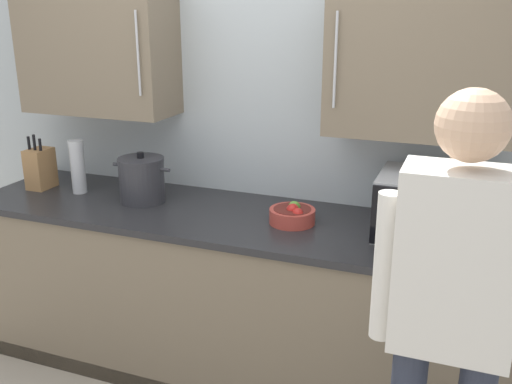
{
  "coord_description": "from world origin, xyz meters",
  "views": [
    {
      "loc": [
        1.07,
        -1.58,
        1.9
      ],
      "look_at": [
        0.15,
        0.83,
        1.05
      ],
      "focal_mm": 40.53,
      "sensor_mm": 36.0,
      "label": 1
    }
  ],
  "objects_px": {
    "stock_pot": "(142,180)",
    "knife_block": "(40,168)",
    "thermos_flask": "(78,167)",
    "fruit_bowl": "(292,215)",
    "person_figure": "(449,315)",
    "microwave_oven": "(432,208)"
  },
  "relations": [
    {
      "from": "stock_pot",
      "to": "person_figure",
      "type": "xyz_separation_m",
      "value": [
        1.59,
        -0.86,
        -0.0
      ]
    },
    {
      "from": "fruit_bowl",
      "to": "thermos_flask",
      "type": "distance_m",
      "value": 1.24
    },
    {
      "from": "knife_block",
      "to": "fruit_bowl",
      "type": "bearing_deg",
      "value": -0.82
    },
    {
      "from": "microwave_oven",
      "to": "knife_block",
      "type": "bearing_deg",
      "value": -179.39
    },
    {
      "from": "fruit_bowl",
      "to": "knife_block",
      "type": "relative_size",
      "value": 0.7
    },
    {
      "from": "stock_pot",
      "to": "thermos_flask",
      "type": "height_order",
      "value": "thermos_flask"
    },
    {
      "from": "fruit_bowl",
      "to": "person_figure",
      "type": "relative_size",
      "value": 0.13
    },
    {
      "from": "microwave_oven",
      "to": "stock_pot",
      "type": "relative_size",
      "value": 1.52
    },
    {
      "from": "microwave_oven",
      "to": "stock_pot",
      "type": "distance_m",
      "value": 1.46
    },
    {
      "from": "knife_block",
      "to": "person_figure",
      "type": "xyz_separation_m",
      "value": [
        2.24,
        -0.86,
        -0.0
      ]
    },
    {
      "from": "stock_pot",
      "to": "knife_block",
      "type": "xyz_separation_m",
      "value": [
        -0.66,
        -0.0,
        -0.0
      ]
    },
    {
      "from": "fruit_bowl",
      "to": "knife_block",
      "type": "distance_m",
      "value": 1.49
    },
    {
      "from": "microwave_oven",
      "to": "knife_block",
      "type": "distance_m",
      "value": 2.12
    },
    {
      "from": "fruit_bowl",
      "to": "knife_block",
      "type": "bearing_deg",
      "value": 179.18
    },
    {
      "from": "stock_pot",
      "to": "person_figure",
      "type": "height_order",
      "value": "person_figure"
    },
    {
      "from": "stock_pot",
      "to": "thermos_flask",
      "type": "xyz_separation_m",
      "value": [
        -0.4,
        0.0,
        0.03
      ]
    },
    {
      "from": "stock_pot",
      "to": "thermos_flask",
      "type": "distance_m",
      "value": 0.4
    },
    {
      "from": "fruit_bowl",
      "to": "stock_pot",
      "type": "height_order",
      "value": "stock_pot"
    },
    {
      "from": "microwave_oven",
      "to": "fruit_bowl",
      "type": "xyz_separation_m",
      "value": [
        -0.63,
        -0.04,
        -0.1
      ]
    },
    {
      "from": "microwave_oven",
      "to": "thermos_flask",
      "type": "height_order",
      "value": "thermos_flask"
    },
    {
      "from": "fruit_bowl",
      "to": "stock_pot",
      "type": "xyz_separation_m",
      "value": [
        -0.83,
        0.02,
        0.08
      ]
    },
    {
      "from": "knife_block",
      "to": "person_figure",
      "type": "height_order",
      "value": "person_figure"
    }
  ]
}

